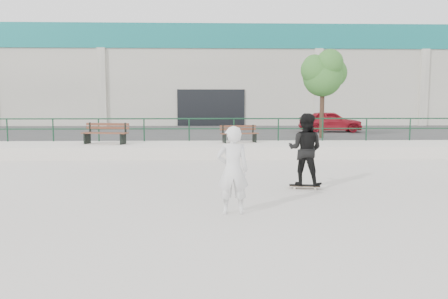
{
  "coord_description": "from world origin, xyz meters",
  "views": [
    {
      "loc": [
        -0.05,
        -8.67,
        2.19
      ],
      "look_at": [
        0.28,
        2.0,
        1.05
      ],
      "focal_mm": 35.0,
      "sensor_mm": 36.0,
      "label": 1
    }
  ],
  "objects_px": {
    "bench_right": "(239,134)",
    "tree": "(323,72)",
    "red_car": "(330,121)",
    "standing_skater": "(305,149)",
    "skateboard": "(305,186)",
    "seated_skater": "(233,170)",
    "bench_left": "(106,133)"
  },
  "relations": [
    {
      "from": "bench_right",
      "to": "tree",
      "type": "height_order",
      "value": "tree"
    },
    {
      "from": "red_car",
      "to": "standing_skater",
      "type": "distance_m",
      "value": 15.14
    },
    {
      "from": "skateboard",
      "to": "seated_skater",
      "type": "relative_size",
      "value": 0.46
    },
    {
      "from": "seated_skater",
      "to": "skateboard",
      "type": "bearing_deg",
      "value": -129.91
    },
    {
      "from": "bench_right",
      "to": "tree",
      "type": "relative_size",
      "value": 0.4
    },
    {
      "from": "bench_right",
      "to": "skateboard",
      "type": "bearing_deg",
      "value": -93.33
    },
    {
      "from": "red_car",
      "to": "bench_right",
      "type": "bearing_deg",
      "value": 143.48
    },
    {
      "from": "red_car",
      "to": "skateboard",
      "type": "height_order",
      "value": "red_car"
    },
    {
      "from": "red_car",
      "to": "tree",
      "type": "bearing_deg",
      "value": 164.3
    },
    {
      "from": "bench_right",
      "to": "seated_skater",
      "type": "height_order",
      "value": "seated_skater"
    },
    {
      "from": "bench_left",
      "to": "tree",
      "type": "height_order",
      "value": "tree"
    },
    {
      "from": "tree",
      "to": "skateboard",
      "type": "distance_m",
      "value": 11.1
    },
    {
      "from": "bench_left",
      "to": "tree",
      "type": "xyz_separation_m",
      "value": [
        9.8,
        2.81,
        2.72
      ]
    },
    {
      "from": "tree",
      "to": "standing_skater",
      "type": "xyz_separation_m",
      "value": [
        -3.02,
        -10.06,
        -2.64
      ]
    },
    {
      "from": "bench_left",
      "to": "seated_skater",
      "type": "bearing_deg",
      "value": -51.81
    },
    {
      "from": "bench_right",
      "to": "seated_skater",
      "type": "xyz_separation_m",
      "value": [
        -0.8,
        -10.25,
        0.0
      ]
    },
    {
      "from": "bench_left",
      "to": "skateboard",
      "type": "height_order",
      "value": "bench_left"
    },
    {
      "from": "seated_skater",
      "to": "tree",
      "type": "bearing_deg",
      "value": -113.19
    },
    {
      "from": "seated_skater",
      "to": "red_car",
      "type": "bearing_deg",
      "value": -112.81
    },
    {
      "from": "bench_right",
      "to": "seated_skater",
      "type": "relative_size",
      "value": 0.97
    },
    {
      "from": "tree",
      "to": "skateboard",
      "type": "height_order",
      "value": "tree"
    },
    {
      "from": "red_car",
      "to": "seated_skater",
      "type": "relative_size",
      "value": 2.07
    },
    {
      "from": "tree",
      "to": "red_car",
      "type": "distance_m",
      "value": 5.28
    },
    {
      "from": "bench_left",
      "to": "bench_right",
      "type": "distance_m",
      "value": 5.62
    },
    {
      "from": "tree",
      "to": "seated_skater",
      "type": "distance_m",
      "value": 13.81
    },
    {
      "from": "skateboard",
      "to": "standing_skater",
      "type": "bearing_deg",
      "value": 0.0
    },
    {
      "from": "tree",
      "to": "standing_skater",
      "type": "bearing_deg",
      "value": -106.69
    },
    {
      "from": "red_car",
      "to": "seated_skater",
      "type": "distance_m",
      "value": 18.16
    },
    {
      "from": "tree",
      "to": "seated_skater",
      "type": "height_order",
      "value": "tree"
    },
    {
      "from": "skateboard",
      "to": "standing_skater",
      "type": "relative_size",
      "value": 0.44
    },
    {
      "from": "standing_skater",
      "to": "seated_skater",
      "type": "bearing_deg",
      "value": 76.26
    },
    {
      "from": "bench_right",
      "to": "bench_left",
      "type": "bearing_deg",
      "value": 173.04
    }
  ]
}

